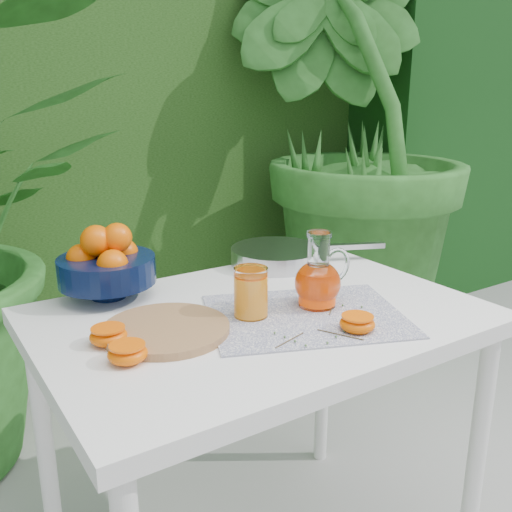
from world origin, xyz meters
TOP-DOWN VIEW (x-y plane):
  - hedge_backdrop at (0.06, 2.06)m, footprint 8.00×1.65m
  - potted_plant_right at (1.14, 1.10)m, footprint 2.81×2.81m
  - white_table at (-0.02, 0.07)m, footprint 1.00×0.70m
  - placemat at (0.05, -0.01)m, footprint 0.53×0.47m
  - cutting_board at (-0.25, 0.08)m, footprint 0.34×0.34m
  - fruit_bowl at (-0.28, 0.36)m, footprint 0.25×0.25m
  - juice_pitcher at (0.11, 0.02)m, footprint 0.16×0.11m
  - juice_tumbler at (-0.05, 0.06)m, footprint 0.09×0.09m
  - saute_pan at (0.23, 0.36)m, footprint 0.48×0.35m
  - orange_halves at (-0.21, -0.01)m, footprint 0.55×0.31m
  - thyme_sprigs at (0.05, -0.08)m, footprint 0.29×0.23m

SIDE VIEW (x-z plane):
  - white_table at x=-0.02m, z-range 0.29..1.04m
  - placemat at x=0.05m, z-range 0.75..0.75m
  - thyme_sprigs at x=0.05m, z-range 0.75..0.76m
  - cutting_board at x=-0.25m, z-range 0.75..0.77m
  - orange_halves at x=-0.21m, z-range 0.75..0.79m
  - saute_pan at x=0.23m, z-range 0.75..0.80m
  - juice_tumbler at x=-0.05m, z-range 0.75..0.86m
  - juice_pitcher at x=0.11m, z-range 0.73..0.91m
  - fruit_bowl at x=-0.28m, z-range 0.74..0.93m
  - potted_plant_right at x=1.14m, z-range 0.00..2.10m
  - hedge_backdrop at x=0.06m, z-range -0.06..2.44m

